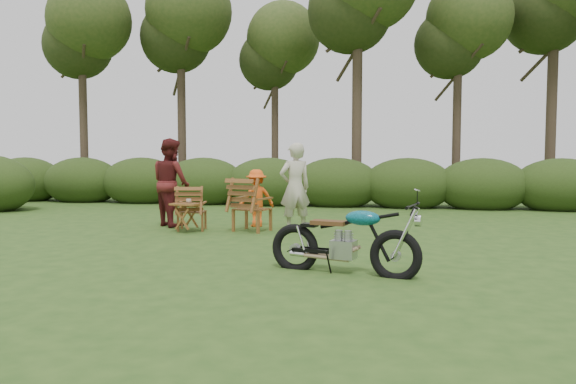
% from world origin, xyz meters
% --- Properties ---
extents(ground, '(80.00, 80.00, 0.00)m').
position_xyz_m(ground, '(0.00, 0.00, 0.00)').
color(ground, '#264617').
rests_on(ground, ground).
extents(tree_line, '(22.52, 11.62, 8.14)m').
position_xyz_m(tree_line, '(0.50, 9.74, 3.81)').
color(tree_line, '#392B1F').
rests_on(tree_line, ground).
extents(motorcycle, '(1.99, 1.13, 1.07)m').
position_xyz_m(motorcycle, '(1.04, 0.02, 0.00)').
color(motorcycle, '#0D95AE').
rests_on(motorcycle, ground).
extents(lawn_chair_right, '(0.89, 0.89, 1.03)m').
position_xyz_m(lawn_chair_right, '(-1.06, 3.51, 0.00)').
color(lawn_chair_right, '#5F3017').
rests_on(lawn_chair_right, ground).
extents(lawn_chair_left, '(0.70, 0.70, 0.87)m').
position_xyz_m(lawn_chair_left, '(-2.26, 3.41, 0.00)').
color(lawn_chair_left, brown).
rests_on(lawn_chair_left, ground).
extents(side_table, '(0.62, 0.54, 0.57)m').
position_xyz_m(side_table, '(-2.25, 3.10, 0.28)').
color(side_table, brown).
rests_on(side_table, ground).
extents(cup, '(0.12, 0.12, 0.09)m').
position_xyz_m(cup, '(-2.21, 3.11, 0.61)').
color(cup, '#C0AF9E').
rests_on(cup, side_table).
extents(adult_a, '(0.75, 0.68, 1.72)m').
position_xyz_m(adult_a, '(-0.23, 3.58, 0.00)').
color(adult_a, beige).
rests_on(adult_a, ground).
extents(adult_b, '(1.12, 1.10, 1.83)m').
position_xyz_m(adult_b, '(-2.91, 3.94, 0.00)').
color(adult_b, '#571918').
rests_on(adult_b, ground).
extents(child, '(0.88, 0.78, 1.18)m').
position_xyz_m(child, '(-1.15, 4.20, 0.00)').
color(child, '#ED5616').
rests_on(child, ground).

